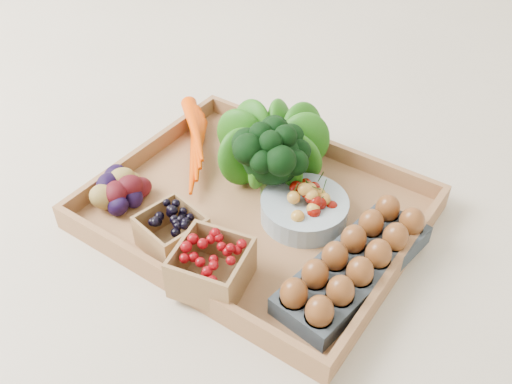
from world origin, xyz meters
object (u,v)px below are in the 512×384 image
Objects in this scene: tray at (256,214)px; egg_carton at (354,268)px; broccoli at (272,170)px; cherry_bowl at (304,209)px.

egg_carton reaches higher than tray.
egg_carton is (0.22, -0.04, 0.02)m from tray.
broccoli is 0.92× the size of cherry_bowl.
broccoli reaches higher than tray.
cherry_bowl is at bearing -15.20° from broccoli.
egg_carton is at bearing -9.54° from tray.
cherry_bowl is 0.15m from egg_carton.
egg_carton is (0.22, -0.09, -0.04)m from broccoli.
broccoli is 0.09m from cherry_bowl.
tray is 0.22m from egg_carton.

